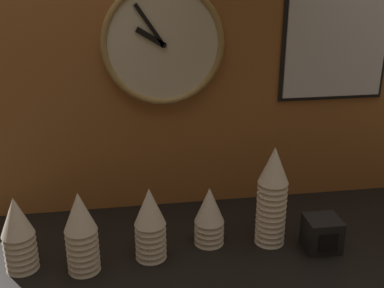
# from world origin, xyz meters

# --- Properties ---
(ground_plane) EXTENTS (1.60, 0.56, 0.04)m
(ground_plane) POSITION_xyz_m (0.00, 0.00, -0.02)
(ground_plane) COLOR black
(wall_tiled_back) EXTENTS (1.60, 0.03, 1.05)m
(wall_tiled_back) POSITION_xyz_m (0.00, 0.27, 0.53)
(wall_tiled_back) COLOR #A3602D
(wall_tiled_back) RESTS_ON ground_plane
(cup_stack_center) EXTENTS (0.09, 0.09, 0.17)m
(cup_stack_center) POSITION_xyz_m (-0.09, -0.00, 0.09)
(cup_stack_center) COLOR beige
(cup_stack_center) RESTS_ON ground_plane
(cup_stack_left) EXTENTS (0.09, 0.09, 0.23)m
(cup_stack_left) POSITION_xyz_m (-0.44, -0.08, 0.11)
(cup_stack_left) COLOR beige
(cup_stack_left) RESTS_ON ground_plane
(cup_stack_center_right) EXTENTS (0.09, 0.09, 0.29)m
(cup_stack_center_right) POSITION_xyz_m (0.08, -0.02, 0.15)
(cup_stack_center_right) COLOR beige
(cup_stack_center_right) RESTS_ON ground_plane
(cup_stack_far_left) EXTENTS (0.09, 0.09, 0.21)m
(cup_stack_far_left) POSITION_xyz_m (-0.60, -0.05, 0.10)
(cup_stack_far_left) COLOR beige
(cup_stack_far_left) RESTS_ON ground_plane
(cup_stack_center_left) EXTENTS (0.09, 0.09, 0.21)m
(cup_stack_center_left) POSITION_xyz_m (-0.26, -0.05, 0.10)
(cup_stack_center_left) COLOR beige
(cup_stack_center_left) RESTS_ON ground_plane
(wall_clock) EXTENTS (0.36, 0.03, 0.36)m
(wall_clock) POSITION_xyz_m (-0.19, 0.23, 0.53)
(wall_clock) COLOR beige
(menu_board) EXTENTS (0.35, 0.01, 0.55)m
(menu_board) POSITION_xyz_m (0.35, 0.24, 0.61)
(menu_board) COLOR black
(napkin_dispenser) EXTENTS (0.10, 0.09, 0.09)m
(napkin_dispenser) POSITION_xyz_m (0.22, -0.08, 0.05)
(napkin_dispenser) COLOR black
(napkin_dispenser) RESTS_ON ground_plane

